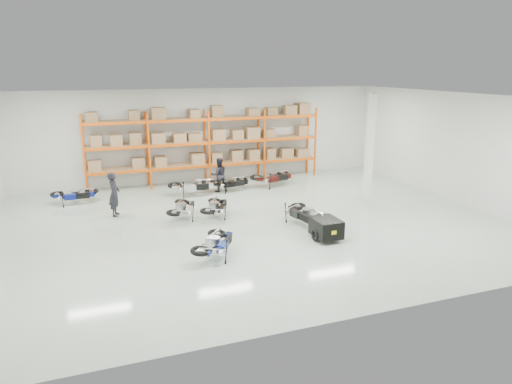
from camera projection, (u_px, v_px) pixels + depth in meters
name	position (u px, v px, depth m)	size (l,w,h in m)	color
room	(250.00, 162.00, 16.04)	(18.00, 18.00, 18.00)	#B0C4B4
pallet_rack	(207.00, 137.00, 21.89)	(11.28, 0.98, 3.62)	#E1530B
structural_column	(369.00, 151.00, 18.18)	(0.25, 0.25, 4.50)	white
moto_blue_centre	(216.00, 240.00, 13.53)	(0.77, 1.73, 1.06)	#081551
moto_silver_left	(183.00, 205.00, 17.01)	(0.73, 1.64, 1.00)	#ABADB2
moto_black_far_left	(216.00, 204.00, 17.21)	(0.71, 1.59, 0.97)	black
moto_touring_right	(305.00, 210.00, 16.28)	(0.79, 1.78, 1.09)	black
trailer	(326.00, 228.00, 14.86)	(0.89, 1.69, 0.71)	black
moto_back_a	(74.00, 192.00, 18.82)	(0.72, 1.62, 0.99)	navy
moto_back_b	(193.00, 183.00, 20.05)	(0.81, 1.82, 1.11)	#B5B8BF
moto_back_c	(231.00, 180.00, 20.80)	(0.72, 1.62, 0.99)	black
moto_back_d	(273.00, 174.00, 21.60)	(0.83, 1.86, 1.14)	#3C0D0C
person_left	(114.00, 194.00, 17.21)	(0.62, 0.41, 1.70)	black
person_back	(219.00, 175.00, 20.59)	(0.75, 0.59, 1.55)	black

